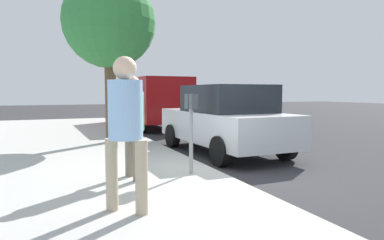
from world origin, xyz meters
name	(u,v)px	position (x,y,z in m)	size (l,w,h in m)	color
ground_plane	(215,177)	(0.00, 0.00, 0.00)	(80.00, 80.00, 0.00)	#2B2B2D
sidewalk_slab	(42,190)	(0.00, 3.00, 0.07)	(28.00, 6.00, 0.15)	#A8A59E
parking_meter	(191,117)	(-0.14, 0.54, 1.17)	(0.36, 0.12, 1.41)	gray
pedestrian_at_meter	(133,119)	(-0.11, 1.58, 1.15)	(0.52, 0.37, 1.71)	#726656
pedestrian_bystander	(126,120)	(-1.70, 2.02, 1.27)	(0.42, 0.45, 1.87)	tan
parked_sedan_near	(224,119)	(2.19, -1.35, 0.89)	(4.46, 2.08, 1.77)	silver
parked_van_far	(151,100)	(9.10, -1.35, 1.26)	(5.26, 2.24, 2.18)	maroon
street_tree	(109,23)	(4.33, 1.20, 3.54)	(2.60, 2.60, 4.72)	brown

